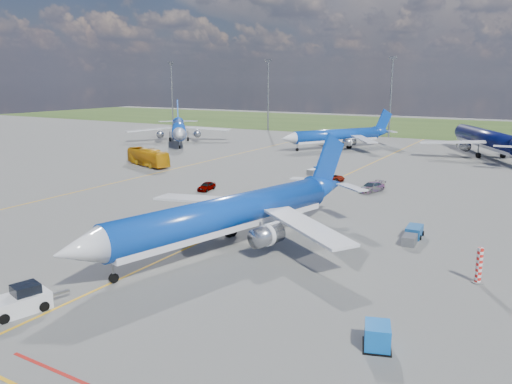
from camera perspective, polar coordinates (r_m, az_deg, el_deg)
The scene contains 17 objects.
ground at distance 48.15m, azimuth -9.95°, elevation -7.29°, with size 400.00×400.00×0.00m, color #535350.
grass_strip at distance 187.40m, azimuth 21.20°, elevation 6.87°, with size 400.00×80.00×0.01m, color #2D4719.
taxiway_lines at distance 70.56m, azimuth 4.75°, elevation -0.69°, with size 60.25×160.00×0.02m.
floodlight_masts at distance 145.70m, azimuth 22.89°, elevation 10.26°, with size 202.20×0.50×22.70m.
warning_post at distance 44.99m, azimuth 24.14°, elevation -7.67°, with size 0.50×0.50×3.00m, color red.
bg_jet_nw at distance 135.40m, azimuth -8.78°, elevation 5.64°, with size 30.00×39.38×10.31m, color #0B3AA3, non-canonical shape.
bg_jet_nnw at distance 123.63m, azimuth 9.16°, elevation 4.97°, with size 25.72×33.76×8.84m, color #0B3AA3, non-canonical shape.
bg_jet_n at distance 120.40m, azimuth 24.71°, elevation 3.76°, with size 31.69×41.60×10.89m, color #070C3A, non-canonical shape.
main_airliner at distance 50.10m, azimuth -3.25°, elevation -6.31°, with size 28.77×37.76×9.89m, color #0B3AA3, non-canonical shape.
pushback_tug at distance 40.28m, azimuth -25.35°, elevation -11.24°, with size 3.15×5.89×1.96m.
uld_container at distance 33.07m, azimuth 13.70°, elevation -15.69°, with size 1.55×1.94×1.55m, color blue.
apron_bus at distance 98.94m, azimuth -12.25°, elevation 3.90°, with size 2.77×11.85×3.30m, color orange.
service_car_a at distance 75.40m, azimuth -5.68°, elevation 0.66°, with size 1.54×3.83×1.30m, color #999999.
service_car_b at distance 83.35m, azimuth 8.66°, elevation 1.71°, with size 2.02×4.37×1.22m, color #999999.
service_car_c at distance 76.21m, azimuth 13.06°, elevation 0.57°, with size 2.01×4.94×1.43m, color #999999.
baggage_tug_w at distance 54.68m, azimuth 17.46°, elevation -4.65°, with size 1.71×5.31×1.17m.
baggage_tug_c at distance 89.85m, azimuth 7.12°, elevation 2.51°, with size 2.10×5.44×1.19m.
Camera 1 is at (29.56, -34.33, 16.31)m, focal length 35.00 mm.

